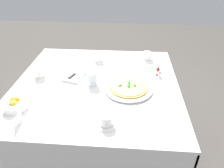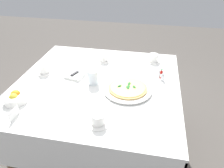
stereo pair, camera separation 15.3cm
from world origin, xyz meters
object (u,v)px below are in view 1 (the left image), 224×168
(coffee_cup_near_left, at_px, (106,120))
(pepper_shaker, at_px, (160,74))
(hot_sauce_bottle, at_px, (158,71))
(napkin_folded, at_px, (76,75))
(pizza, at_px, (129,87))
(citrus_bowl, at_px, (15,104))
(coffee_cup_far_right, at_px, (98,58))
(water_glass_center_back, at_px, (92,79))
(dinner_knife, at_px, (76,73))
(pizza_plate, at_px, (128,89))
(coffee_cup_left_edge, at_px, (147,56))
(salt_shaker, at_px, (156,71))
(coffee_cup_back_corner, at_px, (40,73))
(menu_card, at_px, (17,121))

(coffee_cup_near_left, bearing_deg, pepper_shaker, -32.64)
(hot_sauce_bottle, bearing_deg, napkin_folded, 94.98)
(pizza, height_order, citrus_bowl, citrus_bowl)
(coffee_cup_far_right, xyz_separation_m, hot_sauce_bottle, (-0.20, -0.49, 0.00))
(coffee_cup_far_right, height_order, pepper_shaker, coffee_cup_far_right)
(coffee_cup_near_left, xyz_separation_m, water_glass_center_back, (0.41, 0.14, 0.02))
(coffee_cup_near_left, relative_size, dinner_knife, 0.69)
(pizza_plate, xyz_separation_m, pepper_shaker, (0.19, -0.23, 0.01))
(coffee_cup_left_edge, relative_size, coffee_cup_far_right, 1.01)
(pepper_shaker, bearing_deg, pizza, 129.29)
(coffee_cup_near_left, relative_size, hot_sauce_bottle, 1.57)
(salt_shaker, bearing_deg, citrus_bowl, 119.02)
(dinner_knife, xyz_separation_m, pepper_shaker, (0.02, -0.64, 0.00))
(pizza_plate, relative_size, dinner_knife, 1.75)
(coffee_cup_near_left, bearing_deg, pizza_plate, -18.24)
(water_glass_center_back, height_order, citrus_bowl, water_glass_center_back)
(coffee_cup_near_left, height_order, water_glass_center_back, water_glass_center_back)
(coffee_cup_back_corner, bearing_deg, menu_card, -172.68)
(coffee_cup_left_edge, xyz_separation_m, coffee_cup_far_right, (-0.07, 0.42, -0.00))
(coffee_cup_back_corner, height_order, menu_card, coffee_cup_back_corner)
(pizza_plate, xyz_separation_m, coffee_cup_left_edge, (0.49, -0.16, 0.02))
(coffee_cup_back_corner, xyz_separation_m, hot_sauce_bottle, (0.10, -0.89, 0.00))
(water_glass_center_back, distance_m, salt_shaker, 0.51)
(pizza, relative_size, dinner_knife, 1.41)
(napkin_folded, bearing_deg, pizza_plate, -97.24)
(citrus_bowl, distance_m, hot_sauce_bottle, 1.02)
(coffee_cup_back_corner, bearing_deg, water_glass_center_back, -100.04)
(menu_card, bearing_deg, coffee_cup_far_right, 159.64)
(coffee_cup_left_edge, xyz_separation_m, napkin_folded, (-0.33, 0.56, -0.02))
(hot_sauce_bottle, relative_size, menu_card, 0.92)
(coffee_cup_back_corner, xyz_separation_m, water_glass_center_back, (-0.07, -0.41, 0.01))
(coffee_cup_near_left, xyz_separation_m, dinner_knife, (0.52, 0.29, -0.01))
(coffee_cup_back_corner, height_order, napkin_folded, coffee_cup_back_corner)
(citrus_bowl, height_order, pepper_shaker, citrus_bowl)
(coffee_cup_far_right, height_order, menu_card, coffee_cup_far_right)
(coffee_cup_far_right, bearing_deg, pizza, -147.69)
(water_glass_center_back, relative_size, hot_sauce_bottle, 1.23)
(coffee_cup_back_corner, bearing_deg, coffee_cup_left_edge, -65.98)
(menu_card, bearing_deg, pizza, 125.49)
(coffee_cup_left_edge, height_order, coffee_cup_near_left, coffee_cup_left_edge)
(pizza_plate, relative_size, napkin_folded, 1.34)
(dinner_knife, bearing_deg, hot_sauce_bottle, -63.91)
(coffee_cup_left_edge, relative_size, pepper_shaker, 2.36)
(hot_sauce_bottle, xyz_separation_m, pepper_shaker, (-0.03, -0.01, -0.01))
(coffee_cup_left_edge, bearing_deg, water_glass_center_back, 136.80)
(water_glass_center_back, bearing_deg, hot_sauce_bottle, -70.75)
(coffee_cup_near_left, bearing_deg, coffee_cup_left_edge, -17.84)
(pizza_plate, relative_size, water_glass_center_back, 3.23)
(pizza_plate, xyz_separation_m, pizza, (0.00, 0.00, 0.01))
(coffee_cup_left_edge, height_order, menu_card, coffee_cup_left_edge)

